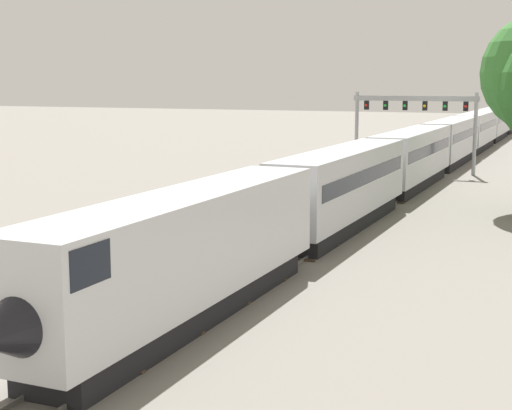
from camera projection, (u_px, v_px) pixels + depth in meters
The scene contains 5 objects.
ground_plane at pixel (92, 340), 26.60m from camera, with size 400.00×400.00×0.00m, color gray.
track_main at pixel (447, 166), 80.22m from camera, with size 2.60×200.00×0.16m.
track_near at pixel (339, 187), 64.23m from camera, with size 2.60×160.00×0.16m.
passenger_train at pixel (452, 140), 82.15m from camera, with size 3.04×137.80×4.80m.
signal_gantry at pixel (415, 113), 74.46m from camera, with size 12.10×0.49×7.78m.
Camera 1 is at (15.30, -21.21, 8.81)m, focal length 54.17 mm.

